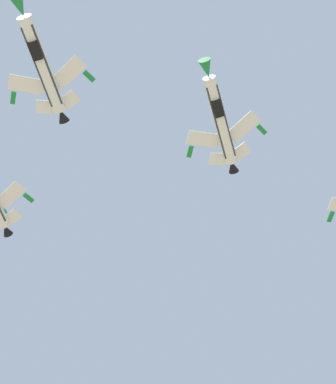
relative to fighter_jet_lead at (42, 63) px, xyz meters
The scene contains 2 objects.
fighter_jet_lead is the anchor object (origin of this frame).
fighter_jet_left_wing 22.74m from the fighter_jet_lead, 14.39° to the right, with size 13.29×12.10×4.39m.
Camera 1 is at (0.57, -5.29, 1.70)m, focal length 70.49 mm.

